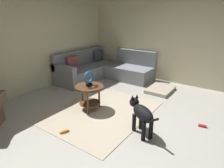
# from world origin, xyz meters

# --- Properties ---
(ground_plane) EXTENTS (6.00, 6.00, 0.10)m
(ground_plane) POSITION_xyz_m (0.00, 0.00, -0.05)
(ground_plane) COLOR #B7B2A8
(wall_back) EXTENTS (6.00, 0.12, 2.70)m
(wall_back) POSITION_xyz_m (0.00, 2.94, 1.35)
(wall_back) COLOR beige
(wall_back) RESTS_ON ground_plane
(wall_right) EXTENTS (0.12, 6.00, 2.70)m
(wall_right) POSITION_xyz_m (2.94, 0.00, 1.35)
(wall_right) COLOR beige
(wall_right) RESTS_ON ground_plane
(area_rug) EXTENTS (2.30, 1.90, 0.01)m
(area_rug) POSITION_xyz_m (0.15, 0.70, 0.01)
(area_rug) COLOR #BCAD93
(area_rug) RESTS_ON ground_plane
(sectional_couch) EXTENTS (2.20, 2.25, 0.88)m
(sectional_couch) POSITION_xyz_m (1.99, 2.02, 0.29)
(sectional_couch) COLOR gray
(sectional_couch) RESTS_ON ground_plane
(side_table) EXTENTS (0.60, 0.60, 0.54)m
(side_table) POSITION_xyz_m (0.10, 0.94, 0.42)
(side_table) COLOR brown
(side_table) RESTS_ON ground_plane
(torus_sculpture) EXTENTS (0.28, 0.08, 0.33)m
(torus_sculpture) POSITION_xyz_m (0.10, 0.94, 0.71)
(torus_sculpture) COLOR black
(torus_sculpture) RESTS_ON side_table
(dog_bed_mat) EXTENTS (0.80, 0.60, 0.09)m
(dog_bed_mat) POSITION_xyz_m (1.98, 0.08, 0.04)
(dog_bed_mat) COLOR #B2A38E
(dog_bed_mat) RESTS_ON ground_plane
(dog) EXTENTS (0.50, 0.75, 0.63)m
(dog) POSITION_xyz_m (-0.08, -0.37, 0.38)
(dog) COLOR black
(dog) RESTS_ON ground_plane
(dog_toy_rope) EXTENTS (0.07, 0.15, 0.05)m
(dog_toy_rope) POSITION_xyz_m (0.74, -1.22, 0.03)
(dog_toy_rope) COLOR red
(dog_toy_rope) RESTS_ON ground_plane
(dog_toy_bone) EXTENTS (0.19, 0.13, 0.06)m
(dog_toy_bone) POSITION_xyz_m (-0.84, 0.71, 0.03)
(dog_toy_bone) COLOR orange
(dog_toy_bone) RESTS_ON ground_plane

